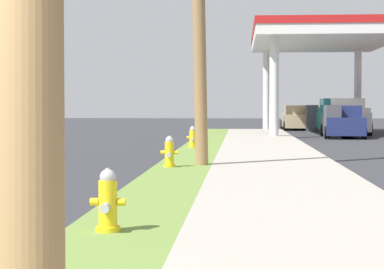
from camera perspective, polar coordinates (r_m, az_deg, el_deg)
fire_hydrant_nearest at (r=8.18m, az=-6.98°, el=-5.72°), size 0.42×0.37×0.74m
fire_hydrant_second at (r=16.52m, az=-1.89°, el=-1.57°), size 0.42×0.38×0.74m
fire_hydrant_third at (r=24.10m, az=0.04°, el=-0.30°), size 0.42×0.37×0.74m
car_navy_by_near_pump at (r=34.67m, az=12.36°, el=0.95°), size 2.18×4.60×1.57m
car_tan_by_far_pump at (r=44.95m, az=8.70°, el=1.31°), size 1.95×4.51×1.57m
truck_white_at_forecourt at (r=38.85m, az=12.76°, el=1.38°), size 2.48×5.53×1.97m
truck_teal_on_apron at (r=41.27m, az=11.80°, el=1.45°), size 2.15×5.41×1.97m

